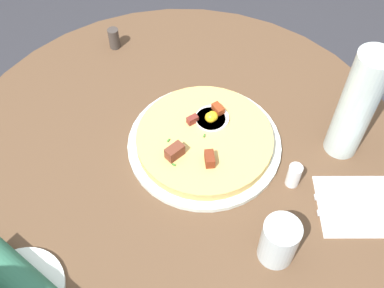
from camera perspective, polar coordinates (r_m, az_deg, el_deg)
ground_plane at (r=1.64m, az=-0.99°, el=-15.87°), size 6.00×6.00×0.00m
dining_table at (r=1.15m, az=-1.37°, el=-6.07°), size 1.02×1.02×0.71m
pizza_plate at (r=1.02m, az=1.53°, el=0.03°), size 0.34×0.34×0.01m
breakfast_pizza at (r=1.00m, az=1.56°, el=0.72°), size 0.30×0.30×0.05m
napkin at (r=0.99m, az=20.01°, el=-7.19°), size 0.22×0.22×0.00m
fork at (r=1.00m, az=19.87°, el=-6.17°), size 0.12×0.15×0.00m
knife at (r=0.98m, az=20.31°, el=-7.96°), size 0.12×0.15×0.00m
water_glass at (r=0.86m, az=10.47°, el=-11.86°), size 0.07×0.07×0.10m
water_bottle at (r=0.97m, az=19.63°, el=4.41°), size 0.07×0.07×0.27m
salt_shaker at (r=0.96m, az=12.44°, el=-3.80°), size 0.03×0.03×0.06m
pepper_shaker at (r=1.24m, az=-9.59°, el=12.71°), size 0.03×0.03×0.06m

